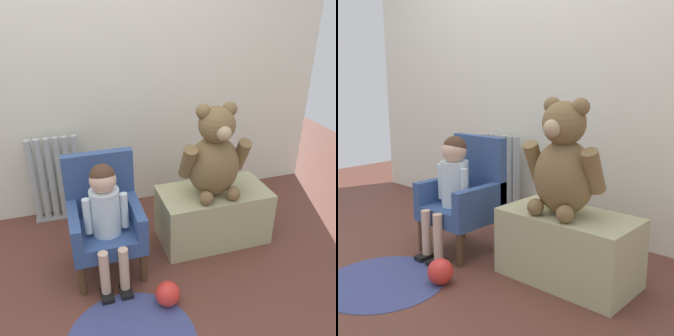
% 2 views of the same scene
% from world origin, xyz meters
% --- Properties ---
extents(ground_plane, '(6.00, 6.00, 0.00)m').
position_xyz_m(ground_plane, '(0.00, 0.00, 0.00)').
color(ground_plane, brown).
extents(back_wall, '(3.80, 0.05, 2.40)m').
position_xyz_m(back_wall, '(0.00, 1.25, 1.20)').
color(back_wall, silver).
rests_on(back_wall, ground_plane).
extents(radiator, '(0.37, 0.05, 0.66)m').
position_xyz_m(radiator, '(-0.23, 1.12, 0.33)').
color(radiator, '#A7AFAE').
rests_on(radiator, ground_plane).
extents(child_armchair, '(0.42, 0.41, 0.72)m').
position_xyz_m(child_armchair, '(0.02, 0.51, 0.35)').
color(child_armchair, '#334D81').
rests_on(child_armchair, ground_plane).
extents(child_figure, '(0.25, 0.35, 0.74)m').
position_xyz_m(child_figure, '(0.02, 0.39, 0.48)').
color(child_figure, silver).
rests_on(child_figure, ground_plane).
extents(low_bench, '(0.73, 0.38, 0.38)m').
position_xyz_m(low_bench, '(0.76, 0.56, 0.19)').
color(low_bench, tan).
rests_on(low_bench, ground_plane).
extents(large_teddy_bear, '(0.44, 0.31, 0.61)m').
position_xyz_m(large_teddy_bear, '(0.74, 0.53, 0.64)').
color(large_teddy_bear, brown).
rests_on(large_teddy_bear, low_bench).
extents(toy_ball, '(0.14, 0.14, 0.14)m').
position_xyz_m(toy_ball, '(0.29, 0.07, 0.07)').
color(toy_ball, red).
rests_on(toy_ball, ground_plane).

